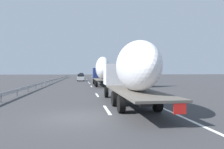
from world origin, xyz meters
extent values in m
plane|color=#38383A|center=(40.00, 0.00, 0.00)|extent=(260.00, 260.00, 0.00)
cube|color=white|center=(2.00, -1.80, 0.00)|extent=(3.20, 0.20, 0.01)
cube|color=white|center=(10.25, -1.80, 0.00)|extent=(3.20, 0.20, 0.01)
cube|color=white|center=(22.89, -1.80, 0.00)|extent=(3.20, 0.20, 0.01)
cube|color=white|center=(31.25, -1.80, 0.00)|extent=(3.20, 0.20, 0.01)
cube|color=white|center=(36.67, -1.80, 0.00)|extent=(3.20, 0.20, 0.01)
cube|color=white|center=(53.53, -1.80, 0.00)|extent=(3.20, 0.20, 0.01)
cube|color=white|center=(55.60, -1.80, 0.00)|extent=(3.20, 0.20, 0.01)
cube|color=white|center=(66.63, -1.80, 0.00)|extent=(3.20, 0.20, 0.01)
cube|color=white|center=(45.00, -5.50, 0.00)|extent=(110.00, 0.20, 0.01)
cube|color=navy|center=(28.44, -3.60, 2.15)|extent=(2.40, 2.50, 1.90)
cube|color=black|center=(29.54, -3.60, 2.65)|extent=(0.08, 2.12, 0.80)
cube|color=#262628|center=(25.37, -3.60, 0.67)|extent=(11.32, 0.70, 0.24)
cube|color=#59544C|center=(22.29, -3.60, 1.14)|extent=(9.91, 2.50, 0.12)
ellipsoid|color=white|center=(22.37, -3.60, 3.00)|extent=(7.62, 2.20, 3.60)
cube|color=red|center=(17.37, -4.29, 0.90)|extent=(0.04, 0.56, 0.56)
cylinder|color=black|center=(28.44, -2.50, 0.52)|extent=(1.04, 0.30, 1.04)
cylinder|color=black|center=(28.44, -4.70, 0.52)|extent=(1.04, 0.30, 1.04)
cylinder|color=black|center=(23.49, -2.50, 0.52)|extent=(1.04, 0.35, 1.04)
cylinder|color=black|center=(23.49, -4.70, 0.52)|extent=(1.04, 0.35, 1.04)
cylinder|color=black|center=(21.09, -2.50, 0.52)|extent=(1.04, 0.35, 1.04)
cylinder|color=black|center=(21.09, -4.70, 0.52)|extent=(1.04, 0.35, 1.04)
cube|color=silver|center=(8.18, -3.60, 2.15)|extent=(2.40, 2.50, 1.90)
cube|color=black|center=(9.28, -3.60, 2.65)|extent=(0.08, 2.12, 0.80)
cube|color=#262628|center=(5.14, -3.60, 0.67)|extent=(11.18, 0.70, 0.24)
cube|color=#59544C|center=(2.10, -3.60, 1.14)|extent=(9.76, 2.50, 0.12)
ellipsoid|color=white|center=(1.81, -3.60, 2.75)|extent=(7.06, 2.20, 3.10)
cube|color=red|center=(-2.74, -4.29, 0.90)|extent=(0.04, 0.56, 0.56)
cylinder|color=black|center=(8.18, -2.50, 0.52)|extent=(1.04, 0.30, 1.04)
cylinder|color=black|center=(8.18, -4.70, 0.52)|extent=(1.04, 0.30, 1.04)
cylinder|color=black|center=(3.30, -2.50, 0.52)|extent=(1.04, 0.35, 1.04)
cylinder|color=black|center=(3.30, -4.70, 0.52)|extent=(1.04, 0.35, 1.04)
cylinder|color=black|center=(0.90, -2.50, 0.52)|extent=(1.04, 0.35, 1.04)
cylinder|color=black|center=(0.90, -4.70, 0.52)|extent=(1.04, 0.35, 1.04)
cube|color=white|center=(42.67, 0.01, 0.74)|extent=(4.67, 1.76, 0.84)
cube|color=black|center=(42.32, 0.01, 1.49)|extent=(2.57, 1.55, 0.66)
cylinder|color=black|center=(44.12, 0.80, 0.32)|extent=(0.64, 0.22, 0.64)
cylinder|color=black|center=(44.12, -0.77, 0.32)|extent=(0.64, 0.22, 0.64)
cylinder|color=black|center=(41.22, 0.80, 0.32)|extent=(0.64, 0.22, 0.64)
cylinder|color=black|center=(41.22, -0.77, 0.32)|extent=(0.64, 0.22, 0.64)
cube|color=black|center=(61.81, -0.14, 0.74)|extent=(4.48, 1.79, 0.84)
cube|color=black|center=(61.48, -0.14, 1.47)|extent=(2.47, 1.57, 0.62)
cylinder|color=black|center=(63.20, 0.65, 0.32)|extent=(0.64, 0.22, 0.64)
cylinder|color=black|center=(63.20, -0.93, 0.32)|extent=(0.64, 0.22, 0.64)
cylinder|color=black|center=(60.42, 0.65, 0.32)|extent=(0.64, 0.22, 0.64)
cylinder|color=black|center=(60.42, -0.93, 0.32)|extent=(0.64, 0.22, 0.64)
cube|color=#28479E|center=(86.28, -0.07, 0.74)|extent=(4.09, 1.85, 0.84)
cube|color=black|center=(85.97, -0.07, 1.50)|extent=(2.25, 1.63, 0.68)
cylinder|color=black|center=(87.55, 0.76, 0.32)|extent=(0.64, 0.22, 0.64)
cylinder|color=black|center=(87.55, -0.89, 0.32)|extent=(0.64, 0.22, 0.64)
cylinder|color=black|center=(85.01, 0.76, 0.32)|extent=(0.64, 0.22, 0.64)
cylinder|color=black|center=(85.01, -0.89, 0.32)|extent=(0.64, 0.22, 0.64)
cylinder|color=gray|center=(41.41, -6.70, 1.15)|extent=(0.10, 0.10, 2.30)
cube|color=#2D569E|center=(41.41, -6.70, 2.65)|extent=(0.06, 0.90, 0.70)
cylinder|color=#472D19|center=(35.88, -11.25, 0.80)|extent=(0.40, 0.40, 1.61)
cone|color=#286B2D|center=(35.88, -11.25, 3.39)|extent=(3.73, 3.73, 3.57)
cylinder|color=#472D19|center=(45.50, -12.67, 0.96)|extent=(0.36, 0.36, 1.92)
cone|color=#1E5B23|center=(45.50, -12.67, 3.97)|extent=(3.81, 3.81, 4.11)
cylinder|color=#472D19|center=(20.80, -9.94, 0.74)|extent=(0.37, 0.37, 1.48)
cone|color=#286B2D|center=(20.80, -9.94, 3.93)|extent=(3.61, 3.61, 4.91)
cylinder|color=#472D19|center=(89.52, -12.08, 0.98)|extent=(0.38, 0.38, 1.96)
cone|color=#1E5B23|center=(89.52, -12.08, 4.53)|extent=(2.46, 2.46, 5.14)
cube|color=#9EA0A5|center=(43.00, 6.00, 0.60)|extent=(94.00, 0.06, 0.32)
cube|color=slate|center=(6.22, 6.00, 0.30)|extent=(0.10, 0.10, 0.60)
cube|color=slate|center=(10.30, 6.00, 0.30)|extent=(0.10, 0.10, 0.60)
cube|color=slate|center=(14.39, 6.00, 0.30)|extent=(0.10, 0.10, 0.60)
cube|color=slate|center=(18.48, 6.00, 0.30)|extent=(0.10, 0.10, 0.60)
cube|color=slate|center=(22.57, 6.00, 0.30)|extent=(0.10, 0.10, 0.60)
cube|color=slate|center=(26.65, 6.00, 0.30)|extent=(0.10, 0.10, 0.60)
cube|color=slate|center=(30.74, 6.00, 0.30)|extent=(0.10, 0.10, 0.60)
cube|color=slate|center=(34.83, 6.00, 0.30)|extent=(0.10, 0.10, 0.60)
cube|color=slate|center=(38.91, 6.00, 0.30)|extent=(0.10, 0.10, 0.60)
cube|color=slate|center=(43.00, 6.00, 0.30)|extent=(0.10, 0.10, 0.60)
cube|color=slate|center=(47.09, 6.00, 0.30)|extent=(0.10, 0.10, 0.60)
cube|color=slate|center=(51.17, 6.00, 0.30)|extent=(0.10, 0.10, 0.60)
cube|color=slate|center=(55.26, 6.00, 0.30)|extent=(0.10, 0.10, 0.60)
cube|color=slate|center=(59.35, 6.00, 0.30)|extent=(0.10, 0.10, 0.60)
cube|color=slate|center=(63.43, 6.00, 0.30)|extent=(0.10, 0.10, 0.60)
cube|color=slate|center=(67.52, 6.00, 0.30)|extent=(0.10, 0.10, 0.60)
cube|color=slate|center=(71.61, 6.00, 0.30)|extent=(0.10, 0.10, 0.60)
cube|color=slate|center=(75.70, 6.00, 0.30)|extent=(0.10, 0.10, 0.60)
cube|color=slate|center=(79.78, 6.00, 0.30)|extent=(0.10, 0.10, 0.60)
cube|color=slate|center=(83.87, 6.00, 0.30)|extent=(0.10, 0.10, 0.60)
cube|color=slate|center=(87.96, 6.00, 0.30)|extent=(0.10, 0.10, 0.60)
camera|label=1|loc=(-10.78, -0.23, 2.40)|focal=32.91mm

